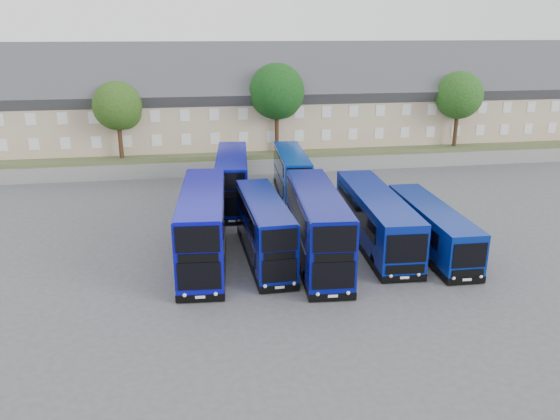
{
  "coord_description": "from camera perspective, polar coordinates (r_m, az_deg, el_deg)",
  "views": [
    {
      "loc": [
        -7.14,
        -31.05,
        14.42
      ],
      "look_at": [
        -1.06,
        5.21,
        2.2
      ],
      "focal_mm": 35.0,
      "sensor_mm": 36.0,
      "label": 1
    }
  ],
  "objects": [
    {
      "name": "earth_bank",
      "position": [
        66.8,
        -3.22,
        6.77
      ],
      "size": [
        80.0,
        20.0,
        2.0
      ],
      "primitive_type": "cube",
      "color": "#46522E",
      "rests_on": "ground"
    },
    {
      "name": "terrace_row",
      "position": [
        62.94,
        2.66,
        11.23
      ],
      "size": [
        66.0,
        10.4,
        11.2
      ],
      "color": "tan",
      "rests_on": "earth_bank"
    },
    {
      "name": "coach_east_b",
      "position": [
        38.47,
        15.48,
        -1.91
      ],
      "size": [
        2.73,
        11.41,
        3.1
      ],
      "rotation": [
        0.0,
        0.0,
        -0.03
      ],
      "color": "navy",
      "rests_on": "ground"
    },
    {
      "name": "ground",
      "position": [
        34.97,
        3.14,
        -6.0
      ],
      "size": [
        120.0,
        120.0,
        0.0
      ],
      "primitive_type": "plane",
      "color": "#4B4B50",
      "rests_on": "ground"
    },
    {
      "name": "coach_east_a",
      "position": [
        38.73,
        9.93,
        -0.95
      ],
      "size": [
        3.52,
        13.39,
        3.63
      ],
      "rotation": [
        0.0,
        0.0,
        -0.06
      ],
      "color": "navy",
      "rests_on": "ground"
    },
    {
      "name": "dd_front_mid",
      "position": [
        35.41,
        -1.65,
        -2.16
      ],
      "size": [
        2.68,
        10.32,
        4.07
      ],
      "rotation": [
        0.0,
        0.0,
        0.03
      ],
      "color": "#071080",
      "rests_on": "ground"
    },
    {
      "name": "dd_front_left",
      "position": [
        35.34,
        -8.02,
        -1.83
      ],
      "size": [
        3.61,
        12.03,
        4.71
      ],
      "rotation": [
        0.0,
        0.0,
        -0.08
      ],
      "color": "#0909A5",
      "rests_on": "ground"
    },
    {
      "name": "tree_east",
      "position": [
        63.71,
        18.27,
        11.15
      ],
      "size": [
        5.12,
        5.12,
        8.16
      ],
      "color": "#382314",
      "rests_on": "earth_bank"
    },
    {
      "name": "dd_rear_left",
      "position": [
        46.76,
        -5.02,
        3.11
      ],
      "size": [
        3.58,
        11.22,
        4.38
      ],
      "rotation": [
        0.0,
        0.0,
        -0.1
      ],
      "color": "#080FA2",
      "rests_on": "ground"
    },
    {
      "name": "tree_mid",
      "position": [
        57.75,
        -0.22,
        12.07
      ],
      "size": [
        5.76,
        5.76,
        9.18
      ],
      "color": "#382314",
      "rests_on": "earth_bank"
    },
    {
      "name": "retaining_wall",
      "position": [
        57.17,
        -2.08,
        4.54
      ],
      "size": [
        70.0,
        0.4,
        1.5
      ],
      "primitive_type": "cube",
      "color": "slate",
      "rests_on": "ground"
    },
    {
      "name": "tree_far",
      "position": [
        72.64,
        20.04,
        12.03
      ],
      "size": [
        5.44,
        5.44,
        8.67
      ],
      "color": "#382314",
      "rests_on": "earth_bank"
    },
    {
      "name": "dd_front_right",
      "position": [
        35.14,
        3.86,
        -1.84
      ],
      "size": [
        3.5,
        11.9,
        4.67
      ],
      "rotation": [
        0.0,
        0.0,
        -0.07
      ],
      "color": "#060D7D",
      "rests_on": "ground"
    },
    {
      "name": "dd_rear_right",
      "position": [
        48.95,
        1.23,
        3.67
      ],
      "size": [
        2.98,
        10.3,
        4.04
      ],
      "rotation": [
        0.0,
        0.0,
        -0.06
      ],
      "color": "#0934A8",
      "rests_on": "ground"
    },
    {
      "name": "tree_west",
      "position": [
        57.03,
        -16.47,
        10.23
      ],
      "size": [
        4.8,
        4.8,
        7.65
      ],
      "color": "#382314",
      "rests_on": "earth_bank"
    }
  ]
}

